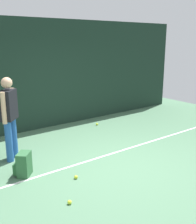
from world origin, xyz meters
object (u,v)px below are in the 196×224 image
Objects in this scene: tennis_player at (9,114)px; tennis_ball_near_player at (70,202)px; backpack at (23,165)px; tennis_ball_by_fence at (76,177)px; tennis_ball_mid_court at (97,124)px.

tennis_player reaches higher than tennis_ball_near_player.
tennis_player reaches higher than backpack.
tennis_ball_by_fence is (0.59, -1.51, -0.93)m from tennis_player.
tennis_ball_by_fence is at bearing 50.76° from tennis_ball_near_player.
tennis_ball_by_fence is (0.49, 0.61, 0.00)m from tennis_ball_near_player.
tennis_ball_mid_court is (2.19, 2.33, 0.00)m from tennis_ball_by_fence.
tennis_player reaches higher than tennis_ball_mid_court.
tennis_player reaches higher than tennis_ball_by_fence.
tennis_player is 3.05m from tennis_ball_mid_court.
tennis_ball_near_player is at bearing 50.33° from backpack.
backpack reaches higher than tennis_ball_by_fence.
tennis_ball_near_player is 0.78m from tennis_ball_by_fence.
backpack is at bearing -143.69° from tennis_player.
tennis_ball_near_player is 1.00× the size of tennis_ball_mid_court.
tennis_player is 25.76× the size of tennis_ball_mid_court.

